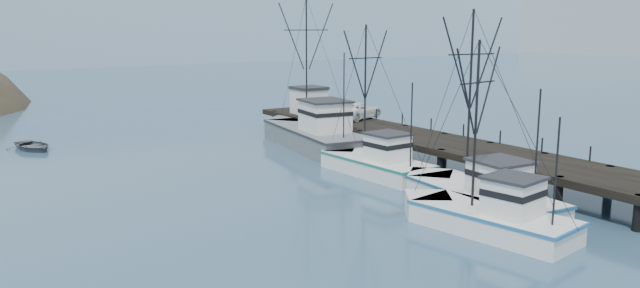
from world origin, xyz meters
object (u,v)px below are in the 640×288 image
Objects in this scene: pier at (421,140)px; trawler_near at (478,195)px; pier_shed at (309,100)px; pickup_truck at (358,111)px; work_vessel at (314,134)px; motorboat at (33,150)px; trawler_mid at (487,217)px; trawler_far at (373,163)px.

trawler_near is (-6.48, -12.23, -0.87)m from pier.
pickup_truck is (2.08, -5.65, -0.62)m from pier_shed.
motorboat is at bearing 149.13° from work_vessel.
pier_shed is at bearing 74.47° from trawler_mid.
trawler_far is at bearing -107.51° from pier_shed.
pier is 7.69× the size of pickup_truck.
work_vessel reaches higher than pickup_truck.
work_vessel is at bearing 80.64° from trawler_far.
trawler_mid reaches higher than pickup_truck.
trawler_near is 2.46× the size of motorboat.
pickup_truck is at bearing 13.03° from work_vessel.
trawler_far is at bearing 88.90° from trawler_near.
trawler_near is at bearing -91.10° from trawler_far.
work_vessel is 6.31m from pickup_truck.
pier_shed is at bearing 0.83° from pickup_truck.
work_vessel reaches higher than trawler_far.
trawler_far reaches higher than pier_shed.
pier is 4.16× the size of trawler_mid.
motorboat is at bearing 47.90° from pickup_truck.
pickup_truck is at bearing 82.04° from pier.
pier_shed is 6.05m from pickup_truck.
pickup_truck is 1.15× the size of motorboat.
work_vessel is at bearing 115.48° from pier.
pier_shed reaches higher than pickup_truck.
pier_shed is (5.69, 18.05, 2.60)m from trawler_far.
trawler_near reaches higher than motorboat.
pier_shed is (3.88, 7.03, 2.19)m from work_vessel.
pier is 34.31m from motorboat.
trawler_mid is at bearing 137.99° from pickup_truck.
pickup_truck is at bearing -69.78° from pier_shed.
trawler_near is 1.08× the size of trawler_far.
trawler_mid is 14.28m from trawler_far.
pier_shed reaches higher than pier.
work_vessel reaches higher than trawler_mid.
trawler_near reaches higher than pier.
pier_shed is (8.89, 31.97, 2.60)m from trawler_mid.
pier reaches higher than motorboat.
pickup_truck is (7.98, 22.96, 1.98)m from trawler_near.
pier_shed is 0.56× the size of pickup_truck.
trawler_near is 3.82× the size of pier_shed.
trawler_mid is 33.28m from pier_shed.
pickup_truck is (1.50, 10.73, 1.10)m from pier.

